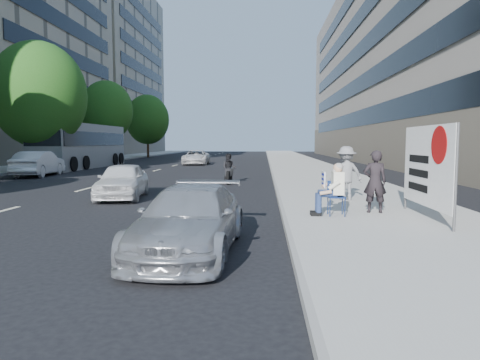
# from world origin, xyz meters

# --- Properties ---
(ground) EXTENTS (160.00, 160.00, 0.00)m
(ground) POSITION_xyz_m (0.00, 0.00, 0.00)
(ground) COLOR black
(ground) RESTS_ON ground
(near_sidewalk) EXTENTS (5.00, 120.00, 0.15)m
(near_sidewalk) POSITION_xyz_m (4.00, 20.00, 0.07)
(near_sidewalk) COLOR #A8A69D
(near_sidewalk) RESTS_ON ground
(far_sidewalk) EXTENTS (4.50, 120.00, 0.15)m
(far_sidewalk) POSITION_xyz_m (-16.75, 20.00, 0.07)
(far_sidewalk) COLOR #A8A69D
(far_sidewalk) RESTS_ON ground
(far_bldg_north) EXTENTS (22.00, 28.00, 28.00)m
(far_bldg_north) POSITION_xyz_m (-30.00, 62.00, 14.00)
(far_bldg_north) COLOR tan
(far_bldg_north) RESTS_ON ground
(near_building) EXTENTS (14.00, 70.00, 20.00)m
(near_building) POSITION_xyz_m (17.00, 32.00, 10.00)
(near_building) COLOR #9E9488
(near_building) RESTS_ON ground
(tree_far_c) EXTENTS (6.00, 6.00, 8.47)m
(tree_far_c) POSITION_xyz_m (-13.70, 18.00, 5.02)
(tree_far_c) COLOR #382616
(tree_far_c) RESTS_ON ground
(tree_far_d) EXTENTS (4.80, 4.80, 7.65)m
(tree_far_d) POSITION_xyz_m (-13.70, 30.00, 4.89)
(tree_far_d) COLOR #382616
(tree_far_d) RESTS_ON ground
(tree_far_e) EXTENTS (5.40, 5.40, 7.89)m
(tree_far_e) POSITION_xyz_m (-13.70, 44.00, 4.78)
(tree_far_e) COLOR #382616
(tree_far_e) RESTS_ON ground
(seated_protester) EXTENTS (0.83, 1.12, 1.31)m
(seated_protester) POSITION_xyz_m (2.62, 1.14, 0.87)
(seated_protester) COLOR navy
(seated_protester) RESTS_ON near_sidewalk
(jogger) EXTENTS (1.20, 0.86, 1.68)m
(jogger) POSITION_xyz_m (3.51, 4.02, 0.99)
(jogger) COLOR slate
(jogger) RESTS_ON near_sidewalk
(pedestrian_woman) EXTENTS (0.62, 0.44, 1.61)m
(pedestrian_woman) POSITION_xyz_m (3.78, 1.61, 0.95)
(pedestrian_woman) COLOR black
(pedestrian_woman) RESTS_ON near_sidewalk
(protest_banner) EXTENTS (0.08, 3.06, 2.20)m
(protest_banner) POSITION_xyz_m (4.78, 0.81, 1.40)
(protest_banner) COLOR #4C4C4C
(protest_banner) RESTS_ON near_sidewalk
(parked_sedan) EXTENTS (1.83, 4.12, 1.17)m
(parked_sedan) POSITION_xyz_m (-0.37, -2.00, 0.59)
(parked_sedan) COLOR #A1A3A8
(parked_sedan) RESTS_ON ground
(white_sedan_near) EXTENTS (1.94, 3.81, 1.24)m
(white_sedan_near) POSITION_xyz_m (-4.00, 5.18, 0.62)
(white_sedan_near) COLOR silver
(white_sedan_near) RESTS_ON ground
(white_sedan_mid) EXTENTS (2.02, 4.51, 1.44)m
(white_sedan_mid) POSITION_xyz_m (-12.01, 14.43, 0.72)
(white_sedan_mid) COLOR silver
(white_sedan_mid) RESTS_ON ground
(white_sedan_far) EXTENTS (2.31, 4.65, 1.27)m
(white_sedan_far) POSITION_xyz_m (-4.96, 27.58, 0.63)
(white_sedan_far) COLOR silver
(white_sedan_far) RESTS_ON ground
(motorcycle) EXTENTS (0.72, 2.04, 1.42)m
(motorcycle) POSITION_xyz_m (-0.70, 10.74, 0.64)
(motorcycle) COLOR black
(motorcycle) RESTS_ON ground
(bus) EXTENTS (2.75, 12.05, 3.30)m
(bus) POSITION_xyz_m (-13.00, 22.81, 1.64)
(bus) COLOR slate
(bus) RESTS_ON ground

